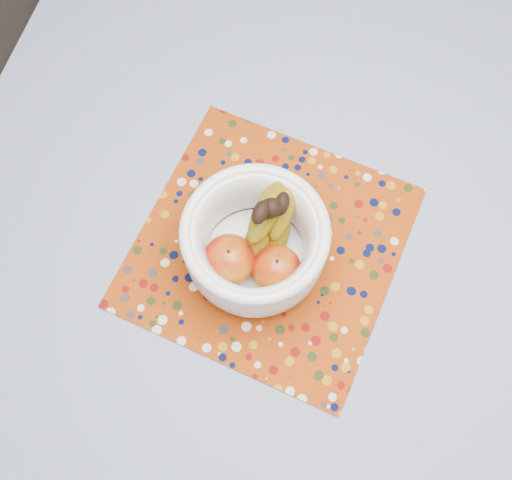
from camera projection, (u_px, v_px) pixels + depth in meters
table at (337, 231)px, 1.07m from camera, size 1.20×1.20×0.75m
tablecloth at (343, 212)px, 0.99m from camera, size 1.32×1.32×0.01m
placemat at (268, 246)px, 0.96m from camera, size 0.46×0.46×0.00m
fruit_bowl at (258, 242)px, 0.89m from camera, size 0.22×0.22×0.17m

